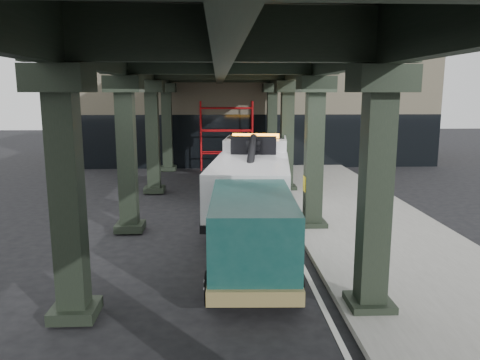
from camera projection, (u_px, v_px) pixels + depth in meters
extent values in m
plane|color=black|center=(236.00, 250.00, 13.52)|extent=(90.00, 90.00, 0.00)
cube|color=gray|center=(368.00, 226.00, 15.68)|extent=(5.00, 40.00, 0.15)
cube|color=silver|center=(285.00, 229.00, 15.56)|extent=(0.12, 38.00, 0.01)
cube|color=black|center=(375.00, 195.00, 9.25)|extent=(0.55, 0.55, 5.00)
cube|color=black|center=(381.00, 79.00, 8.83)|extent=(1.10, 1.10, 0.50)
cube|color=black|center=(369.00, 304.00, 9.68)|extent=(0.90, 0.90, 0.24)
cube|color=black|center=(314.00, 155.00, 15.14)|extent=(0.55, 0.55, 5.00)
cube|color=black|center=(316.00, 84.00, 14.72)|extent=(1.10, 1.10, 0.50)
cube|color=black|center=(312.00, 224.00, 15.57)|extent=(0.90, 0.90, 0.24)
cube|color=black|center=(287.00, 137.00, 21.03)|extent=(0.55, 0.55, 5.00)
cube|color=black|center=(288.00, 87.00, 20.62)|extent=(1.10, 1.10, 0.50)
cube|color=black|center=(286.00, 188.00, 21.46)|extent=(0.90, 0.90, 0.24)
cube|color=black|center=(272.00, 128.00, 26.92)|extent=(0.55, 0.55, 5.00)
cube|color=black|center=(272.00, 88.00, 26.51)|extent=(1.10, 1.10, 0.50)
cube|color=black|center=(271.00, 167.00, 27.35)|extent=(0.90, 0.90, 0.24)
cube|color=black|center=(68.00, 198.00, 8.97)|extent=(0.55, 0.55, 5.00)
cube|color=black|center=(59.00, 78.00, 8.56)|extent=(1.10, 1.10, 0.50)
cube|color=black|center=(75.00, 311.00, 9.40)|extent=(0.90, 0.90, 0.24)
cube|color=black|center=(127.00, 156.00, 14.86)|extent=(0.55, 0.55, 5.00)
cube|color=black|center=(124.00, 84.00, 14.45)|extent=(1.10, 1.10, 0.50)
cube|color=black|center=(130.00, 226.00, 15.29)|extent=(0.90, 0.90, 0.24)
cube|color=black|center=(153.00, 138.00, 20.75)|extent=(0.55, 0.55, 5.00)
cube|color=black|center=(151.00, 87.00, 20.34)|extent=(1.10, 1.10, 0.50)
cube|color=black|center=(155.00, 189.00, 21.18)|extent=(0.90, 0.90, 0.24)
cube|color=black|center=(167.00, 128.00, 26.64)|extent=(0.55, 0.55, 5.00)
cube|color=black|center=(166.00, 88.00, 26.23)|extent=(1.10, 1.10, 0.50)
cube|color=black|center=(168.00, 168.00, 27.07)|extent=(0.90, 0.90, 0.24)
cube|color=black|center=(317.00, 58.00, 14.58)|extent=(0.35, 32.00, 1.10)
cube|color=black|center=(123.00, 57.00, 14.30)|extent=(0.35, 32.00, 1.10)
cube|color=black|center=(221.00, 58.00, 14.44)|extent=(0.35, 32.00, 1.10)
cube|color=black|center=(220.00, 34.00, 14.31)|extent=(7.40, 32.00, 0.30)
cube|color=#C6B793|center=(254.00, 100.00, 32.51)|extent=(22.00, 10.00, 8.00)
cylinder|color=red|center=(201.00, 135.00, 27.71)|extent=(0.08, 0.08, 4.00)
cylinder|color=red|center=(201.00, 136.00, 26.92)|extent=(0.08, 0.08, 4.00)
cylinder|color=red|center=(252.00, 135.00, 27.85)|extent=(0.08, 0.08, 4.00)
cylinder|color=red|center=(253.00, 136.00, 27.06)|extent=(0.08, 0.08, 4.00)
cylinder|color=red|center=(227.00, 152.00, 27.96)|extent=(3.00, 0.08, 0.08)
cylinder|color=red|center=(226.00, 130.00, 27.72)|extent=(3.00, 0.08, 0.08)
cylinder|color=red|center=(226.00, 108.00, 27.48)|extent=(3.00, 0.08, 0.08)
cube|color=black|center=(252.00, 196.00, 17.22)|extent=(2.08, 8.11, 0.27)
cube|color=white|center=(256.00, 161.00, 19.73)|extent=(2.82, 2.87, 1.93)
cube|color=white|center=(257.00, 169.00, 20.93)|extent=(2.59, 1.06, 0.96)
cube|color=black|center=(256.00, 147.00, 19.89)|extent=(2.52, 1.68, 0.91)
cube|color=white|center=(250.00, 184.00, 15.88)|extent=(3.23, 5.64, 1.50)
cube|color=orange|center=(256.00, 136.00, 19.32)|extent=(1.95, 0.54, 0.17)
cube|color=black|center=(254.00, 145.00, 17.78)|extent=(1.78, 0.86, 0.64)
cylinder|color=black|center=(251.00, 159.00, 15.94)|extent=(0.73, 3.75, 1.44)
cube|color=black|center=(245.00, 238.00, 13.40)|extent=(0.51, 1.53, 0.19)
cube|color=black|center=(243.00, 249.00, 12.68)|extent=(1.74, 0.48, 0.19)
cylinder|color=black|center=(229.00, 184.00, 20.33)|extent=(0.52, 1.22, 1.18)
cylinder|color=silver|center=(229.00, 184.00, 20.33)|extent=(0.50, 0.70, 0.65)
cylinder|color=black|center=(283.00, 184.00, 20.15)|extent=(0.52, 1.22, 1.18)
cylinder|color=silver|center=(283.00, 184.00, 20.15)|extent=(0.50, 0.70, 0.65)
cylinder|color=black|center=(219.00, 202.00, 16.87)|extent=(0.52, 1.22, 1.18)
cylinder|color=silver|center=(219.00, 202.00, 16.87)|extent=(0.50, 0.70, 0.65)
cylinder|color=black|center=(284.00, 204.00, 16.68)|extent=(0.52, 1.22, 1.18)
cylinder|color=silver|center=(284.00, 204.00, 16.68)|extent=(0.50, 0.70, 0.65)
cylinder|color=black|center=(214.00, 212.00, 15.50)|extent=(0.52, 1.22, 1.18)
cylinder|color=silver|center=(214.00, 212.00, 15.50)|extent=(0.50, 0.70, 0.65)
cylinder|color=black|center=(285.00, 214.00, 15.32)|extent=(0.52, 1.22, 1.18)
cylinder|color=silver|center=(285.00, 214.00, 15.32)|extent=(0.50, 0.70, 0.65)
cube|color=#113C39|center=(249.00, 218.00, 13.69)|extent=(1.91, 1.08, 0.82)
cube|color=#113C39|center=(252.00, 231.00, 11.16)|extent=(2.08, 4.18, 1.78)
cube|color=olive|center=(251.00, 255.00, 11.65)|extent=(2.15, 5.18, 0.32)
cube|color=black|center=(250.00, 197.00, 13.20)|extent=(1.79, 0.46, 0.76)
cube|color=black|center=(252.00, 210.00, 11.34)|extent=(2.07, 3.36, 0.50)
cube|color=silver|center=(249.00, 226.00, 14.23)|extent=(1.83, 0.18, 0.27)
cylinder|color=black|center=(218.00, 235.00, 13.73)|extent=(0.29, 0.78, 0.77)
cylinder|color=silver|center=(218.00, 235.00, 13.73)|extent=(0.31, 0.43, 0.42)
cylinder|color=black|center=(280.00, 235.00, 13.74)|extent=(0.29, 0.78, 0.77)
cylinder|color=silver|center=(280.00, 235.00, 13.74)|extent=(0.31, 0.43, 0.42)
cylinder|color=black|center=(211.00, 289.00, 9.97)|extent=(0.29, 0.78, 0.77)
cylinder|color=silver|center=(211.00, 289.00, 9.97)|extent=(0.31, 0.43, 0.42)
cylinder|color=black|center=(297.00, 288.00, 9.98)|extent=(0.29, 0.78, 0.77)
cylinder|color=silver|center=(297.00, 288.00, 9.98)|extent=(0.31, 0.43, 0.42)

